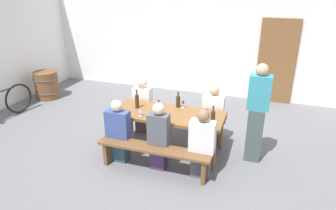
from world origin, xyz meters
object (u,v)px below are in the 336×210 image
object	(u,v)px
tasting_table	(168,117)
standing_host	(257,115)
wine_bottle_2	(178,101)
wine_glass_1	(116,108)
bench_near	(154,153)
seated_guest_near_0	(119,132)
seated_guest_far_0	(143,106)
wine_glass_2	(162,115)
wine_bottle_0	(159,110)
seated_guest_near_1	(159,137)
wine_glass_3	(140,110)
wooden_door	(276,62)
wine_barrel	(47,85)
seated_guest_near_2	(202,145)
seated_guest_far_1	(213,116)
wine_glass_4	(183,102)
wine_bottle_1	(213,117)
bench_far	(179,117)
wine_glass_0	(206,105)
wine_bottle_3	(137,101)

from	to	relation	value
tasting_table	standing_host	xyz separation A→B (m)	(1.49, 0.20, 0.17)
wine_bottle_2	wine_glass_1	xyz separation A→B (m)	(-0.95, -0.60, -0.01)
bench_near	seated_guest_near_0	xyz separation A→B (m)	(-0.70, 0.15, 0.17)
seated_guest_far_0	wine_glass_1	bearing A→B (deg)	-8.70
tasting_table	wine_glass_2	bearing A→B (deg)	-87.83
wine_bottle_0	standing_host	bearing A→B (deg)	13.47
wine_glass_2	seated_guest_near_1	size ratio (longest dim) A/B	0.14
wine_bottle_0	wine_glass_3	distance (m)	0.32
wooden_door	wine_glass_2	world-z (taller)	wooden_door
wooden_door	bench_near	size ratio (longest dim) A/B	1.12
wooden_door	wine_glass_2	size ratio (longest dim) A/B	13.05
seated_guest_near_1	wine_barrel	world-z (taller)	seated_guest_near_1
wine_glass_3	wine_barrel	distance (m)	3.96
wine_glass_1	seated_guest_near_2	xyz separation A→B (m)	(1.61, -0.28, -0.31)
seated_guest_far_1	seated_guest_far_0	bearing A→B (deg)	-90.00
seated_guest_near_1	seated_guest_near_0	bearing A→B (deg)	90.00
wine_glass_4	wine_glass_3	bearing A→B (deg)	-135.47
wine_bottle_1	seated_guest_near_0	world-z (taller)	seated_guest_near_0
wooden_door	wine_glass_2	xyz separation A→B (m)	(-1.75, -3.48, -0.19)
wine_glass_1	seated_guest_far_0	xyz separation A→B (m)	(0.13, 0.85, -0.30)
bench_far	wine_glass_4	size ratio (longest dim) A/B	11.62
wooden_door	wine_glass_3	distance (m)	4.06
wine_glass_1	standing_host	distance (m)	2.40
wine_bottle_2	wine_glass_1	world-z (taller)	wine_bottle_2
wine_bottle_2	standing_host	bearing A→B (deg)	-4.78
wooden_door	seated_guest_far_0	size ratio (longest dim) A/B	1.82
seated_guest_far_1	wine_barrel	bearing A→B (deg)	-101.63
wine_glass_1	wooden_door	bearing A→B (deg)	52.62
seated_guest_near_0	seated_guest_far_0	world-z (taller)	seated_guest_far_0
wine_bottle_2	wine_glass_2	distance (m)	0.65
bench_near	wine_glass_2	size ratio (longest dim) A/B	11.65
seated_guest_far_0	wine_glass_0	bearing A→B (deg)	79.59
wine_glass_4	standing_host	bearing A→B (deg)	-4.83
bench_near	seated_guest_near_1	size ratio (longest dim) A/B	1.62
wine_glass_4	seated_guest_far_0	size ratio (longest dim) A/B	0.14
seated_guest_near_1	wine_barrel	xyz separation A→B (m)	(-3.94, 2.08, -0.20)
wine_bottle_2	wine_glass_2	world-z (taller)	wine_bottle_2
seated_guest_near_0	wine_glass_1	bearing A→B (deg)	30.37
wine_glass_1	seated_guest_near_1	size ratio (longest dim) A/B	0.12
wine_glass_1	seated_guest_near_1	distance (m)	0.98
wine_glass_0	wine_glass_4	distance (m)	0.42
wooden_door	wine_glass_3	xyz separation A→B (m)	(-2.17, -3.43, -0.20)
wine_bottle_0	wine_bottle_1	size ratio (longest dim) A/B	0.99
wine_barrel	wine_bottle_3	bearing A→B (deg)	-24.18
wine_bottle_1	wine_glass_2	xyz separation A→B (m)	(-0.81, -0.16, -0.00)
seated_guest_far_0	seated_guest_far_1	distance (m)	1.43
wine_bottle_1	wine_glass_3	bearing A→B (deg)	-174.98
wine_glass_2	wine_glass_4	distance (m)	0.66
wine_glass_3	seated_guest_far_0	size ratio (longest dim) A/B	0.13
tasting_table	wine_glass_1	distance (m)	0.92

